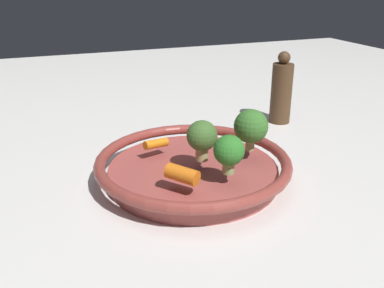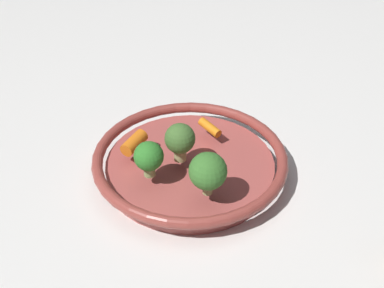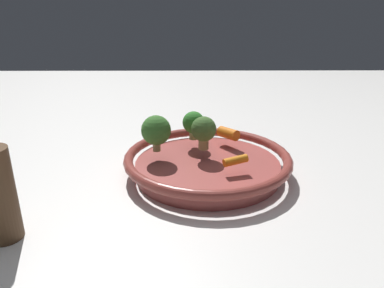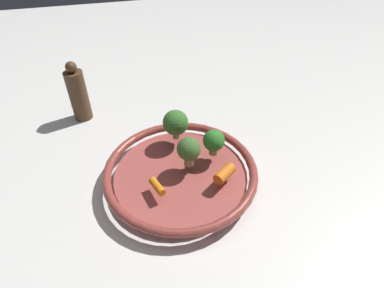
{
  "view_description": "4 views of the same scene",
  "coord_description": "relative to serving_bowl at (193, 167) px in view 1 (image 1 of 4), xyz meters",
  "views": [
    {
      "loc": [
        -0.56,
        0.22,
        0.31
      ],
      "look_at": [
        -0.0,
        0.0,
        0.06
      ],
      "focal_mm": 39.92,
      "sensor_mm": 36.0,
      "label": 1
    },
    {
      "loc": [
        -0.26,
        -0.65,
        0.59
      ],
      "look_at": [
        -0.01,
        -0.02,
        0.08
      ],
      "focal_mm": 54.17,
      "sensor_mm": 36.0,
      "label": 2
    },
    {
      "loc": [
        0.59,
        -0.03,
        0.28
      ],
      "look_at": [
        0.01,
        -0.03,
        0.06
      ],
      "focal_mm": 33.15,
      "sensor_mm": 36.0,
      "label": 3
    },
    {
      "loc": [
        0.08,
        0.44,
        0.49
      ],
      "look_at": [
        -0.03,
        -0.02,
        0.08
      ],
      "focal_mm": 30.46,
      "sensor_mm": 36.0,
      "label": 4
    }
  ],
  "objects": [
    {
      "name": "serving_bowl",
      "position": [
        0.0,
        0.0,
        0.0
      ],
      "size": [
        0.3,
        0.3,
        0.04
      ],
      "color": "#A84C47",
      "rests_on": "ground_plane"
    },
    {
      "name": "broccoli_floret_large",
      "position": [
        -0.01,
        -0.09,
        0.06
      ],
      "size": [
        0.05,
        0.05,
        0.07
      ],
      "color": "#9BA566",
      "rests_on": "serving_bowl"
    },
    {
      "name": "baby_carrot_right",
      "position": [
        -0.08,
        0.05,
        0.03
      ],
      "size": [
        0.05,
        0.05,
        0.02
      ],
      "primitive_type": "cylinder",
      "rotation": [
        1.62,
        0.0,
        5.38
      ],
      "color": "orange",
      "rests_on": "serving_bowl"
    },
    {
      "name": "ground_plane",
      "position": [
        0.0,
        0.0,
        -0.02
      ],
      "size": [
        2.37,
        2.37,
        0.0
      ],
      "primitive_type": "plane",
      "color": "silver"
    },
    {
      "name": "baby_carrot_center",
      "position": [
        0.05,
        0.04,
        0.03
      ],
      "size": [
        0.03,
        0.05,
        0.02
      ],
      "primitive_type": "cylinder",
      "rotation": [
        1.48,
        0.0,
        3.46
      ],
      "color": "orange",
      "rests_on": "serving_bowl"
    },
    {
      "name": "pepper_mill",
      "position": [
        0.19,
        -0.28,
        0.05
      ],
      "size": [
        0.04,
        0.04,
        0.15
      ],
      "color": "#4C331E",
      "rests_on": "ground_plane"
    },
    {
      "name": "broccoli_floret_mid",
      "position": [
        -0.02,
        -0.01,
        0.06
      ],
      "size": [
        0.05,
        0.05,
        0.06
      ],
      "color": "tan",
      "rests_on": "serving_bowl"
    },
    {
      "name": "broccoli_floret_small",
      "position": [
        -0.07,
        -0.02,
        0.05
      ],
      "size": [
        0.04,
        0.04,
        0.06
      ],
      "color": "#95AC66",
      "rests_on": "serving_bowl"
    }
  ]
}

